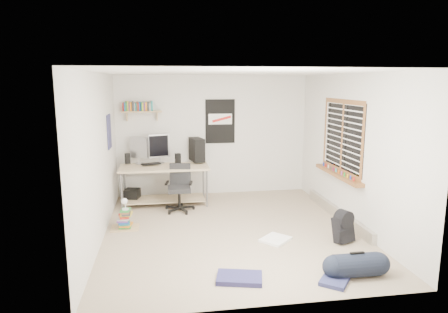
{
  "coord_description": "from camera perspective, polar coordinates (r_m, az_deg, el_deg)",
  "views": [
    {
      "loc": [
        -1.06,
        -6.03,
        2.35
      ],
      "look_at": [
        -0.07,
        0.33,
        1.16
      ],
      "focal_mm": 32.0,
      "sensor_mm": 36.0,
      "label": 1
    }
  ],
  "objects": [
    {
      "name": "subwoofer",
      "position": [
        8.11,
        -12.96,
        -5.59
      ],
      "size": [
        0.33,
        0.33,
        0.3
      ],
      "primitive_type": "cube",
      "rotation": [
        0.0,
        0.0,
        -0.25
      ],
      "color": "black",
      "rests_on": "floor"
    },
    {
      "name": "keyboard",
      "position": [
        7.92,
        -10.4,
        -1.04
      ],
      "size": [
        0.4,
        0.25,
        0.02
      ],
      "primitive_type": "cube",
      "rotation": [
        0.0,
        0.0,
        0.36
      ],
      "color": "black",
      "rests_on": "desk"
    },
    {
      "name": "jeans_b",
      "position": [
        5.17,
        15.55,
        -16.64
      ],
      "size": [
        0.47,
        0.49,
        0.05
      ],
      "primitive_type": "cube",
      "rotation": [
        0.0,
        0.0,
        0.9
      ],
      "color": "navy",
      "rests_on": "floor"
    },
    {
      "name": "backpack",
      "position": [
        6.3,
        16.66,
        -9.92
      ],
      "size": [
        0.35,
        0.32,
        0.38
      ],
      "primitive_type": "cube",
      "rotation": [
        0.0,
        0.0,
        0.4
      ],
      "color": "black",
      "rests_on": "floor"
    },
    {
      "name": "ceiling",
      "position": [
        6.12,
        1.12,
        11.95
      ],
      "size": [
        4.0,
        4.5,
        0.01
      ],
      "primitive_type": "cube",
      "color": "white",
      "rests_on": "ground"
    },
    {
      "name": "monitor_left",
      "position": [
        8.09,
        -12.04,
        0.59
      ],
      "size": [
        0.38,
        0.26,
        0.42
      ],
      "primitive_type": "cube",
      "rotation": [
        0.0,
        0.0,
        -0.48
      ],
      "color": "#B5B6BB",
      "rests_on": "desk"
    },
    {
      "name": "desk",
      "position": [
        7.91,
        -8.46,
        -4.16
      ],
      "size": [
        1.82,
        1.06,
        0.78
      ],
      "primitive_type": "cube",
      "rotation": [
        0.0,
        0.0,
        -0.19
      ],
      "color": "tan",
      "rests_on": "floor"
    },
    {
      "name": "window",
      "position": [
        7.07,
        16.43,
        2.76
      ],
      "size": [
        0.1,
        1.5,
        1.26
      ],
      "primitive_type": "cube",
      "color": "brown",
      "rests_on": "right_wall"
    },
    {
      "name": "speaker_right",
      "position": [
        7.92,
        -6.6,
        -0.28
      ],
      "size": [
        0.12,
        0.12,
        0.2
      ],
      "primitive_type": "cube",
      "rotation": [
        0.0,
        0.0,
        0.26
      ],
      "color": "black",
      "rests_on": "desk"
    },
    {
      "name": "monitor_right",
      "position": [
        8.08,
        -9.24,
        0.85
      ],
      "size": [
        0.44,
        0.22,
        0.47
      ],
      "primitive_type": "cube",
      "rotation": [
        0.0,
        0.0,
        0.27
      ],
      "color": "#B2B3B7",
      "rests_on": "desk"
    },
    {
      "name": "pc_tower",
      "position": [
        8.11,
        -3.91,
        0.99
      ],
      "size": [
        0.3,
        0.48,
        0.47
      ],
      "primitive_type": "cube",
      "rotation": [
        0.0,
        0.0,
        0.21
      ],
      "color": "black",
      "rests_on": "desk"
    },
    {
      "name": "left_wall",
      "position": [
        6.2,
        -17.49,
        -0.21
      ],
      "size": [
        0.01,
        4.5,
        2.5
      ],
      "primitive_type": "cube",
      "color": "silver",
      "rests_on": "ground"
    },
    {
      "name": "poster_left_wall",
      "position": [
        7.34,
        -16.09,
        3.44
      ],
      "size": [
        0.02,
        0.42,
        0.6
      ],
      "primitive_type": "cube",
      "color": "navy",
      "rests_on": "left_wall"
    },
    {
      "name": "wall_shelf",
      "position": [
        8.2,
        -11.66,
        6.3
      ],
      "size": [
        0.8,
        0.22,
        0.24
      ],
      "primitive_type": "cube",
      "color": "tan",
      "rests_on": "back_wall"
    },
    {
      "name": "floor",
      "position": [
        6.56,
        1.04,
        -10.54
      ],
      "size": [
        4.0,
        4.5,
        0.01
      ],
      "primitive_type": "cube",
      "color": "gray",
      "rests_on": "ground"
    },
    {
      "name": "office_chair",
      "position": [
        7.41,
        -6.45,
        -4.1
      ],
      "size": [
        0.66,
        0.66,
        0.87
      ],
      "primitive_type": "cube",
      "rotation": [
        0.0,
        0.0,
        -0.18
      ],
      "color": "black",
      "rests_on": "floor"
    },
    {
      "name": "duffel_bag",
      "position": [
        5.33,
        18.37,
        -14.59
      ],
      "size": [
        0.29,
        0.29,
        0.58
      ],
      "primitive_type": "cylinder",
      "rotation": [
        0.0,
        0.0,
        -0.0
      ],
      "color": "black",
      "rests_on": "floor"
    },
    {
      "name": "back_wall",
      "position": [
        8.42,
        -1.58,
        3.0
      ],
      "size": [
        4.0,
        0.01,
        2.5
      ],
      "primitive_type": "cube",
      "color": "silver",
      "rests_on": "ground"
    },
    {
      "name": "jeans_a",
      "position": [
        5.04,
        2.22,
        -16.94
      ],
      "size": [
        0.61,
        0.47,
        0.06
      ],
      "primitive_type": "cube",
      "rotation": [
        0.0,
        0.0,
        -0.24
      ],
      "color": "#242351",
      "rests_on": "floor"
    },
    {
      "name": "tshirt",
      "position": [
        6.2,
        7.36,
        -11.67
      ],
      "size": [
        0.55,
        0.55,
        0.04
      ],
      "primitive_type": "cube",
      "rotation": [
        0.0,
        0.0,
        0.76
      ],
      "color": "white",
      "rests_on": "floor"
    },
    {
      "name": "book_stack",
      "position": [
        6.79,
        -14.0,
        -8.74
      ],
      "size": [
        0.46,
        0.4,
        0.28
      ],
      "primitive_type": "cube",
      "rotation": [
        0.0,
        0.0,
        -0.16
      ],
      "color": "brown",
      "rests_on": "floor"
    },
    {
      "name": "poster_back_wall",
      "position": [
        8.39,
        -0.55,
        5.03
      ],
      "size": [
        0.62,
        0.03,
        0.92
      ],
      "primitive_type": "cube",
      "color": "black",
      "rests_on": "back_wall"
    },
    {
      "name": "speaker_left",
      "position": [
        8.09,
        -13.62,
        -0.28
      ],
      "size": [
        0.12,
        0.12,
        0.2
      ],
      "primitive_type": "cube",
      "rotation": [
        0.0,
        0.0,
        0.23
      ],
      "color": "black",
      "rests_on": "desk"
    },
    {
      "name": "right_wall",
      "position": [
        6.85,
        17.82,
        0.76
      ],
      "size": [
        0.01,
        4.5,
        2.5
      ],
      "primitive_type": "cube",
      "color": "silver",
      "rests_on": "ground"
    },
    {
      "name": "baseboard_heater",
      "position": [
        7.37,
        15.92,
        -7.78
      ],
      "size": [
        0.08,
        2.5,
        0.18
      ],
      "primitive_type": "cube",
      "color": "#B7B2A8",
      "rests_on": "floor"
    },
    {
      "name": "desk_lamp",
      "position": [
        6.7,
        -13.93,
        -6.93
      ],
      "size": [
        0.16,
        0.21,
        0.18
      ],
      "primitive_type": "cube",
      "rotation": [
        0.0,
        0.0,
        -0.33
      ],
      "color": "white",
      "rests_on": "book_stack"
    }
  ]
}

